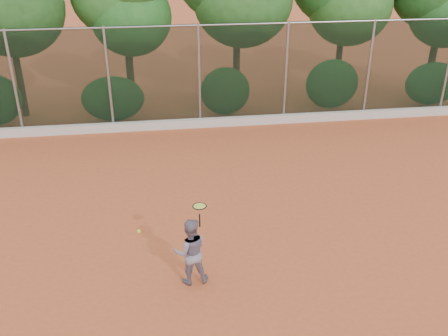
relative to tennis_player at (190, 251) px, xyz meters
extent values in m
plane|color=#B04E29|center=(1.00, 1.44, -0.71)|extent=(80.00, 80.00, 0.00)
cube|color=#BBB5AD|center=(1.00, 8.26, -0.56)|extent=(24.00, 0.20, 0.30)
imported|color=slate|center=(0.00, 0.00, 0.00)|extent=(0.72, 0.58, 1.41)
cube|color=black|center=(1.00, 8.44, 1.04)|extent=(24.00, 0.01, 3.50)
cylinder|color=gray|center=(1.00, 8.44, 2.74)|extent=(24.00, 0.06, 0.06)
cylinder|color=gray|center=(-5.00, 8.44, 1.04)|extent=(0.09, 0.09, 3.50)
cylinder|color=gray|center=(-2.00, 8.44, 1.04)|extent=(0.09, 0.09, 3.50)
cylinder|color=gray|center=(1.00, 8.44, 1.04)|extent=(0.09, 0.09, 3.50)
cylinder|color=gray|center=(4.00, 8.44, 1.04)|extent=(0.09, 0.09, 3.50)
cylinder|color=gray|center=(7.00, 8.44, 1.04)|extent=(0.09, 0.09, 3.50)
cylinder|color=gray|center=(10.00, 8.44, 1.04)|extent=(0.09, 0.09, 3.50)
cylinder|color=#432B19|center=(-5.30, 10.34, 0.74)|extent=(0.24, 0.24, 2.90)
ellipsoid|color=#316426|center=(-5.10, 10.24, 3.19)|extent=(3.50, 2.90, 3.40)
cylinder|color=#3F2C18|center=(-1.40, 10.74, 0.49)|extent=(0.28, 0.28, 2.40)
ellipsoid|color=#215A1F|center=(-1.20, 10.64, 2.69)|extent=(2.90, 2.40, 2.80)
cylinder|color=#402918|center=(2.60, 10.44, 0.79)|extent=(0.26, 0.26, 3.00)
cylinder|color=#402A18|center=(6.70, 10.64, 0.64)|extent=(0.24, 0.24, 2.70)
ellipsoid|color=#26591E|center=(6.90, 10.54, 2.99)|extent=(3.20, 2.70, 3.10)
cylinder|color=#3B2B17|center=(10.40, 10.24, 0.54)|extent=(0.28, 0.28, 2.50)
ellipsoid|color=#2E722B|center=(10.60, 10.14, 2.79)|extent=(3.00, 2.50, 2.90)
ellipsoid|color=#2C6526|center=(-2.00, 9.24, 0.14)|extent=(2.20, 1.16, 1.60)
ellipsoid|color=#2F6024|center=(2.00, 9.24, 0.24)|extent=(1.80, 1.04, 1.76)
ellipsoid|color=#31702A|center=(6.00, 9.24, 0.34)|extent=(2.00, 1.10, 1.84)
ellipsoid|color=#2A702B|center=(10.00, 9.24, 0.19)|extent=(2.16, 1.12, 1.64)
cylinder|color=black|center=(0.20, 0.03, 0.67)|extent=(0.03, 0.04, 0.28)
torus|color=black|center=(0.20, -0.03, 1.02)|extent=(0.27, 0.27, 0.03)
cylinder|color=#BDCA3B|center=(0.20, -0.03, 1.02)|extent=(0.23, 0.23, 0.01)
sphere|color=#C2DA31|center=(-0.93, -0.35, 0.78)|extent=(0.07, 0.07, 0.07)
camera|label=1|loc=(-0.46, -7.97, 5.75)|focal=40.00mm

